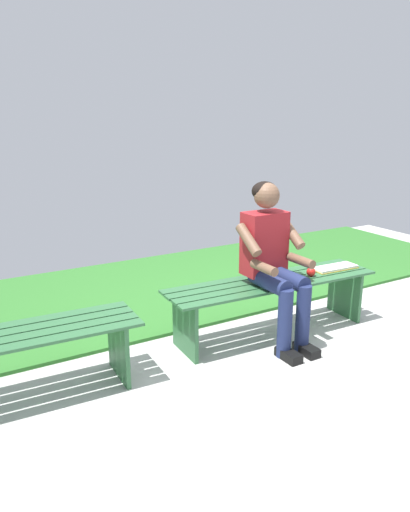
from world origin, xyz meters
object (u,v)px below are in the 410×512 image
(bench_near, at_px, (272,293))
(bench_far, at_px, (3,353))
(book_open, at_px, (335,268))
(person_seated, at_px, (273,257))
(apple, at_px, (311,272))

(bench_near, distance_m, bench_far, 2.08)
(bench_far, height_order, book_open, book_open)
(bench_near, distance_m, book_open, 0.67)
(bench_near, xyz_separation_m, person_seated, (0.09, 0.10, 0.34))
(bench_far, xyz_separation_m, book_open, (-2.74, 0.03, 0.12))
(person_seated, xyz_separation_m, book_open, (-0.74, -0.07, -0.23))
(bench_far, height_order, person_seated, person_seated)
(person_seated, bearing_deg, bench_near, -130.07)
(person_seated, relative_size, book_open, 3.03)
(apple, relative_size, book_open, 0.18)
(book_open, bearing_deg, bench_far, 1.99)
(apple, height_order, book_open, apple)
(bench_near, relative_size, book_open, 4.41)
(bench_far, relative_size, book_open, 4.10)
(book_open, bearing_deg, apple, 10.84)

